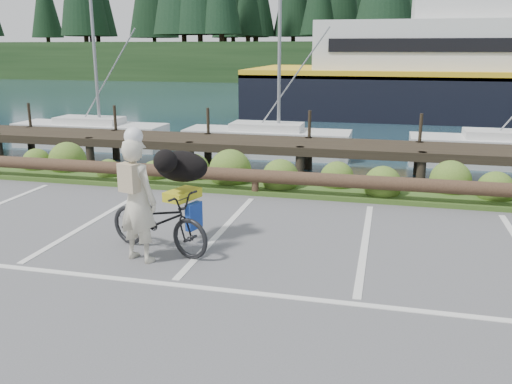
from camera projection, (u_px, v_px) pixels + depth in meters
The scene contains 7 objects.
ground at pixel (182, 274), 8.10m from camera, with size 72.00×72.00×0.00m, color #525255.
harbor_backdrop at pixel (375, 70), 81.58m from camera, with size 170.00×160.00×30.00m.
vegetation_strip at pixel (262, 186), 13.06m from camera, with size 34.00×1.60×0.10m, color #3D5B21.
log_rail at pixel (255, 195), 12.41m from camera, with size 32.00×0.30×0.60m, color #443021, non-canonical shape.
bicycle at pixel (159, 221), 8.88m from camera, with size 0.70×1.99×1.05m, color black.
cyclist at pixel (137, 200), 8.38m from camera, with size 0.72×0.47×1.96m, color beige.
dog at pixel (181, 166), 9.21m from camera, with size 0.93×0.46×0.54m, color black.
Camera 1 is at (2.87, -7.02, 3.28)m, focal length 38.00 mm.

